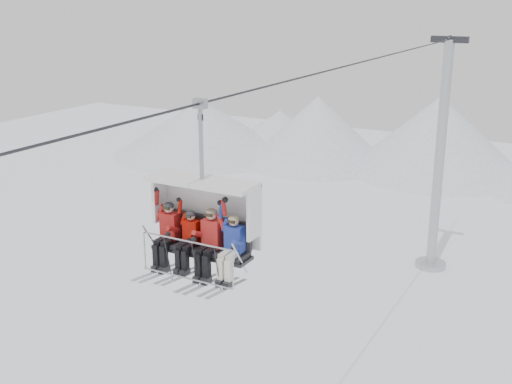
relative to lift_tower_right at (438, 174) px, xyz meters
The scene contains 8 objects.
ridgeline 20.33m from the lift_tower_right, 94.51° to the left, with size 72.00×21.00×7.00m.
lift_tower_right is the anchor object (origin of this frame).
haul_cable 23.25m from the lift_tower_right, 90.00° to the right, with size 0.06×0.06×50.00m, color #2A2A2F.
chairlift_carrier 24.92m from the lift_tower_right, 90.00° to the right, with size 2.61×1.17×3.98m.
skier_far_left 25.14m from the lift_tower_right, 92.05° to the right, with size 0.43×1.69×1.70m.
skier_center_left 25.13m from the lift_tower_right, 90.63° to the right, with size 0.38×1.69×1.53m.
skier_center_right 25.13m from the lift_tower_right, 89.33° to the right, with size 0.45×1.69×1.75m.
skier_far_right 25.14m from the lift_tower_right, 87.98° to the right, with size 0.41×1.69×1.64m.
Camera 1 is at (7.66, -14.17, 15.53)m, focal length 45.00 mm.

